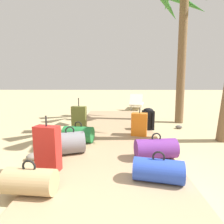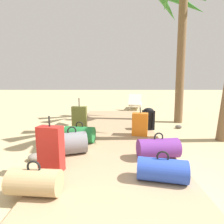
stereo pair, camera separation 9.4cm
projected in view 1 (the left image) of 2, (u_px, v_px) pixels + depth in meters
name	position (u px, v px, depth m)	size (l,w,h in m)	color
ground_plane	(112.00, 144.00, 4.06)	(60.00, 60.00, 0.00)	tan
boardwalk	(113.00, 133.00, 4.75)	(2.12, 7.06, 0.08)	tan
duffel_bag_green	(78.00, 134.00, 3.92)	(0.68, 0.44, 0.45)	#237538
suitcase_olive	(79.00, 119.00, 4.77)	(0.39, 0.19, 0.88)	olive
backpack_black	(148.00, 118.00, 4.95)	(0.32, 0.29, 0.60)	black
duffel_bag_grey	(70.00, 143.00, 3.28)	(0.60, 0.53, 0.51)	slate
suitcase_red	(48.00, 148.00, 2.63)	(0.38, 0.25, 0.82)	red
duffel_bag_purple	(156.00, 149.00, 3.07)	(0.73, 0.42, 0.45)	#6B2D84
suitcase_orange	(139.00, 124.00, 4.40)	(0.41, 0.31, 0.69)	orange
duffel_bag_blue	(158.00, 170.00, 2.35)	(0.68, 0.43, 0.41)	#2847B7
duffel_bag_tan	(30.00, 181.00, 2.09)	(0.61, 0.35, 0.41)	tan
palm_tree_far_right	(184.00, 10.00, 5.77)	(2.19, 2.32, 4.70)	brown
lounge_chair	(137.00, 103.00, 9.22)	(0.90, 1.62, 0.80)	white
rock_left_near	(34.00, 156.00, 3.21)	(0.22, 0.25, 0.12)	gray
rock_right_far	(179.00, 127.00, 5.38)	(0.19, 0.15, 0.10)	#5B5651
rock_left_far	(48.00, 138.00, 4.02)	(0.44, 0.40, 0.28)	gray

